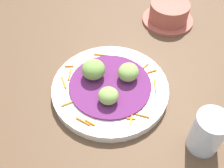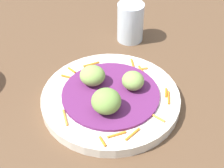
% 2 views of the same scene
% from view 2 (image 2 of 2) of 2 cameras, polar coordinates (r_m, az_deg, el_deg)
% --- Properties ---
extents(table_surface, '(1.10, 1.10, 0.02)m').
position_cam_2_polar(table_surface, '(0.61, -4.17, -7.52)').
color(table_surface, brown).
rests_on(table_surface, ground).
extents(main_plate, '(0.26, 0.26, 0.02)m').
position_cam_2_polar(main_plate, '(0.63, -0.23, -2.49)').
color(main_plate, silver).
rests_on(main_plate, table_surface).
extents(cabbage_bed, '(0.18, 0.18, 0.01)m').
position_cam_2_polar(cabbage_bed, '(0.62, -0.23, -1.67)').
color(cabbage_bed, '#60235B').
rests_on(cabbage_bed, main_plate).
extents(carrot_garnish, '(0.22, 0.20, 0.00)m').
position_cam_2_polar(carrot_garnish, '(0.62, 1.24, -1.93)').
color(carrot_garnish, orange).
rests_on(carrot_garnish, main_plate).
extents(guac_scoop_left, '(0.05, 0.05, 0.04)m').
position_cam_2_polar(guac_scoop_left, '(0.63, -3.29, 1.43)').
color(guac_scoop_left, '#84A851').
rests_on(guac_scoop_left, cabbage_bed).
extents(guac_scoop_center, '(0.07, 0.07, 0.04)m').
position_cam_2_polar(guac_scoop_center, '(0.58, -0.98, -2.89)').
color(guac_scoop_center, '#759E47').
rests_on(guac_scoop_center, cabbage_bed).
extents(guac_scoop_right, '(0.05, 0.05, 0.03)m').
position_cam_2_polar(guac_scoop_right, '(0.62, 3.54, 0.56)').
color(guac_scoop_right, '#84A851').
rests_on(guac_scoop_right, cabbage_bed).
extents(water_glass, '(0.06, 0.06, 0.09)m').
position_cam_2_polar(water_glass, '(0.78, 3.10, 10.32)').
color(water_glass, silver).
rests_on(water_glass, table_surface).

